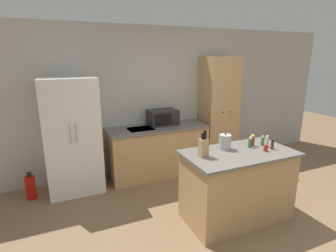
{
  "coord_description": "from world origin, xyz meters",
  "views": [
    {
      "loc": [
        -1.98,
        -2.14,
        2.08
      ],
      "look_at": [
        -0.44,
        1.4,
        1.05
      ],
      "focal_mm": 28.0,
      "sensor_mm": 36.0,
      "label": 1
    }
  ],
  "objects": [
    {
      "name": "ground_plane",
      "position": [
        0.0,
        0.0,
        0.0
      ],
      "size": [
        14.0,
        14.0,
        0.0
      ],
      "primitive_type": "plane",
      "color": "#846647"
    },
    {
      "name": "knife_block",
      "position": [
        -0.42,
        0.38,
        1.04
      ],
      "size": [
        0.1,
        0.09,
        0.33
      ],
      "color": "tan",
      "rests_on": "kitchen_island"
    },
    {
      "name": "microwave",
      "position": [
        -0.23,
        2.11,
        1.02
      ],
      "size": [
        0.52,
        0.35,
        0.27
      ],
      "color": "#232326",
      "rests_on": "back_counter"
    },
    {
      "name": "spice_bottle_pale_salt",
      "position": [
        0.52,
        0.41,
        0.98
      ],
      "size": [
        0.04,
        0.04,
        0.13
      ],
      "color": "#337033",
      "rests_on": "kitchen_island"
    },
    {
      "name": "kitchen_island",
      "position": [
        0.07,
        0.33,
        0.46
      ],
      "size": [
        1.41,
        0.76,
        0.92
      ],
      "color": "tan",
      "rests_on": "ground_plane"
    },
    {
      "name": "spice_bottle_amber_oil",
      "position": [
        0.52,
        0.33,
        0.99
      ],
      "size": [
        0.04,
        0.04,
        0.16
      ],
      "color": "beige",
      "rests_on": "kitchen_island"
    },
    {
      "name": "spice_bottle_tall_dark",
      "position": [
        0.52,
        0.24,
        0.98
      ],
      "size": [
        0.04,
        0.04,
        0.12
      ],
      "color": "#563319",
      "rests_on": "kitchen_island"
    },
    {
      "name": "pantry_cabinet",
      "position": [
        0.92,
        2.05,
        1.04
      ],
      "size": [
        0.66,
        0.53,
        2.08
      ],
      "color": "tan",
      "rests_on": "ground_plane"
    },
    {
      "name": "spice_bottle_short_red",
      "position": [
        0.31,
        0.41,
        0.99
      ],
      "size": [
        0.05,
        0.05,
        0.14
      ],
      "color": "#337033",
      "rests_on": "kitchen_island"
    },
    {
      "name": "kettle",
      "position": [
        -0.03,
        0.5,
        1.02
      ],
      "size": [
        0.15,
        0.15,
        0.21
      ],
      "color": "#B2B5B7",
      "rests_on": "kitchen_island"
    },
    {
      "name": "spice_bottle_orange_cap",
      "position": [
        0.39,
        0.22,
        0.96
      ],
      "size": [
        0.05,
        0.05,
        0.08
      ],
      "color": "#B2281E",
      "rests_on": "kitchen_island"
    },
    {
      "name": "spice_bottle_green_herb",
      "position": [
        0.38,
        0.45,
        0.99
      ],
      "size": [
        0.06,
        0.06,
        0.15
      ],
      "color": "#B2281E",
      "rests_on": "kitchen_island"
    },
    {
      "name": "refrigerator",
      "position": [
        -1.79,
        1.98,
        0.89
      ],
      "size": [
        0.81,
        0.67,
        1.79
      ],
      "color": "white",
      "rests_on": "ground_plane"
    },
    {
      "name": "back_counter",
      "position": [
        -0.38,
        1.99,
        0.44
      ],
      "size": [
        1.77,
        0.66,
        0.88
      ],
      "color": "tan",
      "rests_on": "ground_plane"
    },
    {
      "name": "wall_back",
      "position": [
        0.0,
        2.33,
        1.3
      ],
      "size": [
        7.2,
        0.06,
        2.6
      ],
      "color": "#B2B2AD",
      "rests_on": "ground_plane"
    },
    {
      "name": "fire_extinguisher",
      "position": [
        -2.45,
        1.93,
        0.19
      ],
      "size": [
        0.14,
        0.14,
        0.42
      ],
      "color": "red",
      "rests_on": "ground_plane"
    }
  ]
}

